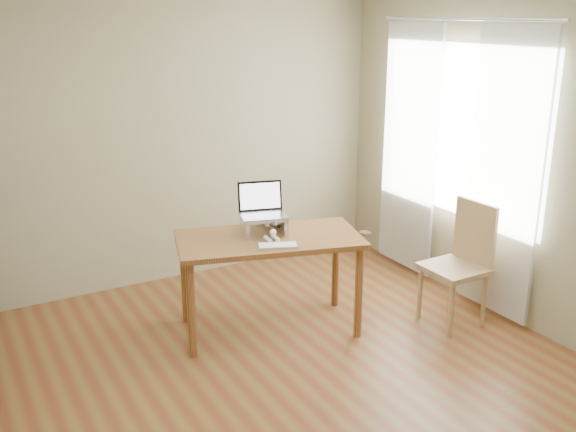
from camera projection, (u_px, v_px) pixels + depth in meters
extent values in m
cube|color=brown|center=(302.00, 397.00, 4.08)|extent=(4.00, 4.50, 0.02)
cube|color=gray|center=(169.00, 137.00, 5.55)|extent=(4.00, 0.02, 2.60)
cube|color=gray|center=(542.00, 162.00, 4.63)|extent=(0.02, 4.50, 2.60)
cube|color=white|center=(460.00, 131.00, 5.25)|extent=(0.01, 1.80, 1.40)
cube|color=silver|center=(504.00, 176.00, 4.84)|extent=(0.03, 0.70, 2.20)
cube|color=silver|center=(409.00, 150.00, 5.75)|extent=(0.03, 0.70, 2.20)
cylinder|color=silver|center=(464.00, 19.00, 4.95)|extent=(0.03, 1.90, 0.03)
cube|color=brown|center=(269.00, 239.00, 4.73)|extent=(1.48, 1.02, 0.04)
cylinder|color=brown|center=(180.00, 289.00, 4.78)|extent=(0.06, 0.06, 0.71)
cylinder|color=brown|center=(319.00, 259.00, 5.36)|extent=(0.06, 0.06, 0.71)
cylinder|color=brown|center=(209.00, 319.00, 4.32)|extent=(0.06, 0.06, 0.71)
cylinder|color=brown|center=(357.00, 283.00, 4.90)|extent=(0.06, 0.06, 0.71)
cube|color=silver|center=(246.00, 229.00, 4.70)|extent=(0.03, 0.25, 0.12)
cube|color=silver|center=(281.00, 223.00, 4.84)|extent=(0.03, 0.25, 0.12)
cube|color=silver|center=(264.00, 218.00, 4.75)|extent=(0.32, 0.25, 0.01)
cube|color=silver|center=(264.00, 216.00, 4.75)|extent=(0.39, 0.32, 0.02)
cube|color=black|center=(255.00, 196.00, 4.82)|extent=(0.34, 0.14, 0.22)
cube|color=white|center=(256.00, 196.00, 4.82)|extent=(0.30, 0.12, 0.19)
cube|color=silver|center=(278.00, 246.00, 4.52)|extent=(0.31, 0.23, 0.02)
cube|color=white|center=(278.00, 245.00, 4.51)|extent=(0.29, 0.20, 0.00)
cylinder|color=brown|center=(365.00, 233.00, 4.81)|extent=(0.09, 0.09, 0.01)
ellipsoid|color=#49443A|center=(261.00, 224.00, 4.79)|extent=(0.18, 0.40, 0.14)
ellipsoid|color=#49443A|center=(254.00, 221.00, 4.88)|extent=(0.16, 0.17, 0.13)
ellipsoid|color=#49443A|center=(273.00, 229.00, 4.62)|extent=(0.11, 0.10, 0.10)
ellipsoid|color=white|center=(270.00, 232.00, 4.67)|extent=(0.10, 0.10, 0.09)
sphere|color=white|center=(275.00, 232.00, 4.60)|extent=(0.05, 0.05, 0.05)
cone|color=#49443A|center=(269.00, 223.00, 4.60)|extent=(0.03, 0.04, 0.04)
cone|color=#49443A|center=(276.00, 222.00, 4.63)|extent=(0.03, 0.04, 0.04)
cylinder|color=white|center=(270.00, 239.00, 4.62)|extent=(0.03, 0.10, 0.03)
cylinder|color=white|center=(277.00, 238.00, 4.65)|extent=(0.03, 0.10, 0.03)
cylinder|color=#49443A|center=(263.00, 224.00, 4.95)|extent=(0.14, 0.22, 0.03)
cube|color=#A08857|center=(454.00, 269.00, 4.91)|extent=(0.43, 0.43, 0.04)
cylinder|color=#A08857|center=(451.00, 309.00, 4.76)|extent=(0.04, 0.04, 0.45)
cylinder|color=#A08857|center=(484.00, 299.00, 4.92)|extent=(0.04, 0.04, 0.45)
cylinder|color=#A08857|center=(420.00, 292.00, 5.04)|extent=(0.04, 0.04, 0.45)
cylinder|color=#A08857|center=(452.00, 283.00, 5.20)|extent=(0.04, 0.04, 0.45)
cube|color=#A08857|center=(475.00, 233.00, 4.93)|extent=(0.04, 0.40, 0.51)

